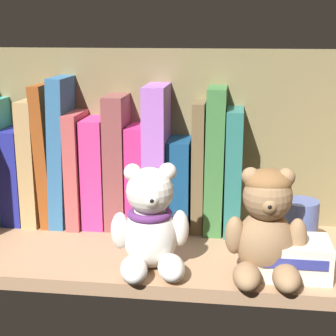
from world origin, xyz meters
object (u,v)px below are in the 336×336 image
at_px(teddy_bear_larger, 150,225).
at_px(book_9, 159,156).
at_px(book_13, 234,169).
at_px(book_5, 81,167).
at_px(book_11, 199,165).
at_px(book_10, 181,182).
at_px(teddy_bear_smaller, 266,227).
at_px(book_8, 139,175).
at_px(book_7, 119,160).
at_px(pillar_candle, 300,226).
at_px(book_1, 20,173).
at_px(book_3, 51,153).
at_px(book_12, 216,158).
at_px(book_6, 99,170).
at_px(book_2, 37,160).
at_px(book_4, 65,150).
at_px(small_product_box, 293,257).
at_px(book_0, 1,159).

bearing_deg(teddy_bear_larger, book_9, 94.58).
bearing_deg(book_13, book_5, 180.00).
distance_m(book_11, book_13, 0.06).
relative_size(book_5, book_10, 1.27).
xyz_separation_m(book_11, teddy_bear_smaller, (0.10, -0.18, -0.03)).
bearing_deg(book_8, book_5, 180.00).
height_order(book_7, teddy_bear_smaller, book_7).
bearing_deg(pillar_candle, book_9, 159.46).
bearing_deg(pillar_candle, book_1, 169.80).
xyz_separation_m(book_1, book_3, (0.06, 0.00, 0.04)).
bearing_deg(teddy_bear_smaller, book_12, 112.96).
relative_size(book_6, book_13, 0.90).
distance_m(book_1, book_2, 0.04).
distance_m(book_7, book_10, 0.11).
bearing_deg(book_1, book_12, 0.00).
relative_size(book_1, book_5, 0.84).
bearing_deg(book_12, book_13, 0.00).
distance_m(book_8, book_13, 0.16).
bearing_deg(teddy_bear_larger, book_4, 134.90).
height_order(book_1, teddy_bear_larger, book_1).
height_order(book_1, book_8, book_8).
relative_size(book_3, small_product_box, 2.43).
xyz_separation_m(book_6, book_7, (0.04, 0.00, 0.02)).
distance_m(book_8, pillar_candle, 0.28).
bearing_deg(book_3, teddy_bear_smaller, -26.79).
relative_size(book_11, book_13, 1.05).
bearing_deg(small_product_box, book_1, 159.66).
relative_size(book_12, teddy_bear_larger, 1.57).
distance_m(book_1, book_9, 0.25).
distance_m(book_2, book_9, 0.21).
xyz_separation_m(book_7, book_11, (0.13, 0.00, -0.00)).
distance_m(book_2, book_8, 0.18).
bearing_deg(book_6, book_2, 180.00).
height_order(book_13, small_product_box, book_13).
bearing_deg(book_6, book_12, 0.00).
xyz_separation_m(book_2, book_3, (0.03, 0.00, 0.01)).
relative_size(book_13, teddy_bear_larger, 1.35).
height_order(pillar_candle, small_product_box, pillar_candle).
bearing_deg(book_1, pillar_candle, -10.20).
relative_size(book_0, book_3, 0.89).
bearing_deg(book_11, teddy_bear_larger, -106.94).
bearing_deg(small_product_box, book_11, 130.09).
relative_size(book_6, book_10, 1.20).
relative_size(book_10, small_product_box, 1.55).
height_order(book_4, book_5, book_4).
bearing_deg(book_0, book_1, 0.00).
height_order(book_1, book_9, book_9).
distance_m(book_2, book_6, 0.11).
bearing_deg(book_0, book_13, 0.00).
relative_size(book_1, book_10, 1.07).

